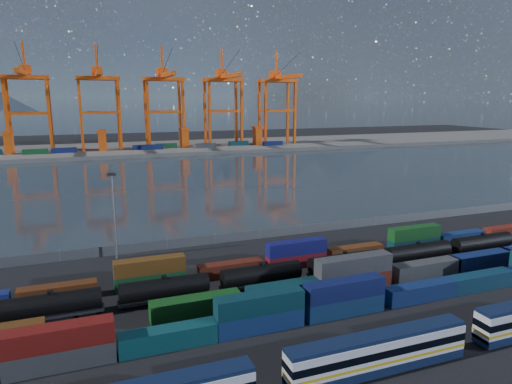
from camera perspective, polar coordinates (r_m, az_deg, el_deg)
name	(u,v)px	position (r m, az deg, el deg)	size (l,w,h in m)	color
ground	(321,288)	(75.98, 8.18, -11.77)	(700.00, 700.00, 0.00)	black
harbor_water	(185,180)	(171.93, -8.86, 1.49)	(700.00, 700.00, 0.00)	#29333B
far_quay	(147,149)	(274.48, -13.43, 5.31)	(700.00, 70.00, 2.00)	#514F4C
distant_mountains	(107,39)	(1674.46, -18.07, 17.69)	(2470.00, 1100.00, 520.00)	#1E2630
passenger_train	(378,353)	(55.25, 15.00, -18.89)	(74.12, 2.73, 4.68)	silver
container_row_south	(376,295)	(69.94, 14.82, -12.32)	(139.61, 2.43, 5.17)	#393B3E
container_row_mid	(342,281)	(74.63, 10.65, -10.90)	(129.52, 2.61, 5.57)	navy
container_row_north	(295,258)	(83.62, 4.90, -8.17)	(139.96, 2.29, 4.88)	navy
tanker_string	(304,269)	(77.56, 6.07, -9.52)	(91.16, 2.93, 4.20)	black
waterfront_fence	(259,234)	(99.50, 0.41, -5.30)	(160.12, 0.12, 2.20)	#595B5E
yard_light_mast	(114,211)	(89.34, -17.38, -2.31)	(1.60, 0.40, 16.60)	slate
gantry_cranes	(132,87)	(265.64, -15.25, 12.52)	(197.39, 43.00, 58.23)	#F15511
quay_containers	(130,148)	(258.68, -15.46, 5.34)	(172.58, 10.99, 2.60)	navy
straddle_carriers	(145,138)	(263.65, -13.76, 6.53)	(140.00, 7.00, 11.10)	#F15511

